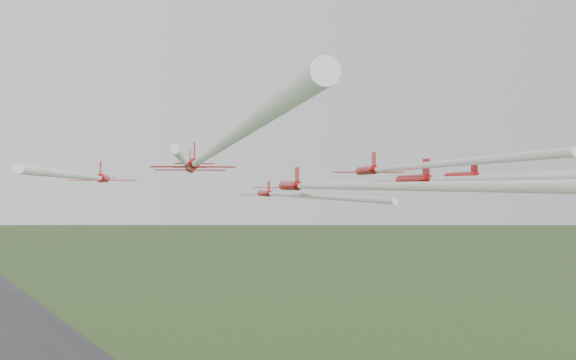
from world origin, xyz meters
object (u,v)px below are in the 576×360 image
jet_lead (288,195)px  jet_row4_left (202,158)px  jet_row2_right (396,168)px  jet_row3_mid (329,186)px  jet_row4_right (460,179)px  jet_row2_left (188,166)px  jet_row3_right (500,175)px  jet_row3_left (91,177)px

jet_lead → jet_row4_left: bearing=-111.9°
jet_row2_right → jet_row3_mid: (-15.14, -8.87, -2.13)m
jet_lead → jet_row3_mid: bearing=-93.7°
jet_row2_right → jet_row4_right: 18.14m
jet_row2_left → jet_row3_right: size_ratio=1.23×
jet_row2_right → jet_row4_right: jet_row2_right is taller
jet_row2_right → jet_row4_right: size_ratio=1.13×
jet_row3_left → jet_row4_left: 21.43m
jet_row3_mid → jet_lead: bearing=86.8°
jet_row4_left → jet_row3_mid: bearing=40.3°
jet_lead → jet_row4_left: (-25.53, -31.33, 3.40)m
jet_row4_left → jet_row2_right: bearing=45.3°
jet_row3_left → jet_row4_right: (28.44, -23.41, -0.27)m
jet_row2_left → jet_row3_mid: 23.49m
jet_row3_left → jet_row4_left: bearing=-61.0°
jet_lead → jet_row2_right: 17.72m
jet_lead → jet_row4_left: size_ratio=0.93×
jet_row3_right → jet_row4_left: (-39.97, -7.17, 1.00)m
jet_row4_left → jet_row4_right: (25.00, -2.30, -1.56)m
jet_row2_left → jet_row3_left: 15.57m
jet_row3_left → jet_row4_left: jet_row4_left is taller
jet_lead → jet_row3_mid: size_ratio=0.92×
jet_row4_left → jet_row4_right: 25.15m
jet_row3_left → jet_row4_left: size_ratio=0.83×
jet_row3_mid → jet_row3_right: 24.26m
jet_row2_left → jet_row4_right: bearing=-41.5°
jet_row3_mid → jet_row3_right: size_ratio=1.41×
jet_lead → jet_row3_mid: 27.26m
jet_row3_mid → jet_row4_left: jet_row4_left is taller
jet_row3_left → jet_row3_right: size_ratio=1.16×
jet_row3_right → jet_row3_left: bearing=-179.2°
jet_lead → jet_row4_right: bearing=-73.6°
jet_row3_mid → jet_row4_left: size_ratio=1.01×
jet_lead → jet_row3_left: jet_row3_left is taller
jet_row2_left → jet_row3_mid: bearing=-53.2°
jet_row3_left → jet_row4_right: size_ratio=1.04×
jet_row3_mid → jet_row3_right: (24.20, 1.26, 1.20)m
jet_lead → jet_row3_right: bearing=-41.9°
jet_row2_left → jet_row3_right: (29.83, -21.42, -1.25)m
jet_row2_left → jet_row3_left: (-13.58, -7.47, -1.54)m
jet_row2_left → jet_row4_right: jet_row2_left is taller
jet_lead → jet_row2_right: jet_row2_right is taller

